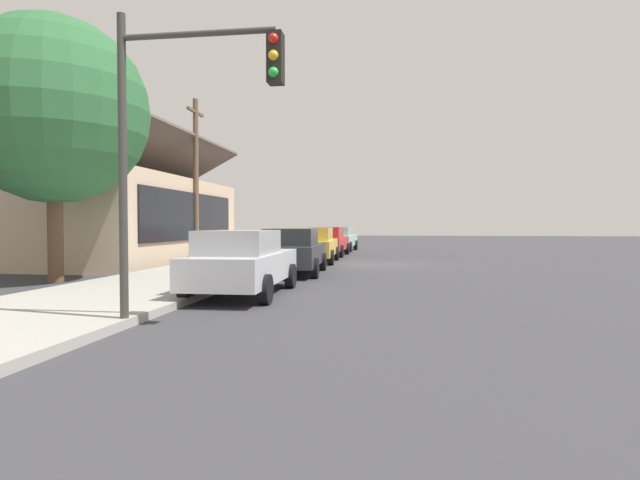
{
  "coord_description": "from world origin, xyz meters",
  "views": [
    {
      "loc": [
        -22.33,
        -0.87,
        1.72
      ],
      "look_at": [
        -0.43,
        2.28,
        1.07
      ],
      "focal_mm": 29.03,
      "sensor_mm": 36.0,
      "label": 1
    }
  ],
  "objects_px": {
    "car_mustard": "(313,245)",
    "car_seafoam": "(339,238)",
    "car_silver": "(243,262)",
    "fire_hydrant_red": "(310,245)",
    "utility_pole_wooden": "(196,177)",
    "car_cherry": "(327,241)",
    "shade_tree": "(54,111)",
    "car_charcoal": "(293,251)",
    "traffic_light_main": "(183,116)"
  },
  "relations": [
    {
      "from": "car_mustard",
      "to": "car_seafoam",
      "type": "bearing_deg",
      "value": -2.26
    },
    {
      "from": "car_cherry",
      "to": "fire_hydrant_red",
      "type": "height_order",
      "value": "car_cherry"
    },
    {
      "from": "traffic_light_main",
      "to": "utility_pole_wooden",
      "type": "bearing_deg",
      "value": 20.92
    },
    {
      "from": "car_mustard",
      "to": "fire_hydrant_red",
      "type": "bearing_deg",
      "value": 7.97
    },
    {
      "from": "car_mustard",
      "to": "utility_pole_wooden",
      "type": "xyz_separation_m",
      "value": [
        -0.29,
        5.43,
        3.11
      ]
    },
    {
      "from": "car_silver",
      "to": "shade_tree",
      "type": "height_order",
      "value": "shade_tree"
    },
    {
      "from": "car_cherry",
      "to": "car_seafoam",
      "type": "bearing_deg",
      "value": 0.65
    },
    {
      "from": "car_cherry",
      "to": "utility_pole_wooden",
      "type": "xyz_separation_m",
      "value": [
        -5.49,
        5.41,
        3.11
      ]
    },
    {
      "from": "car_cherry",
      "to": "shade_tree",
      "type": "distance_m",
      "value": 16.21
    },
    {
      "from": "car_silver",
      "to": "car_seafoam",
      "type": "bearing_deg",
      "value": -0.85
    },
    {
      "from": "car_mustard",
      "to": "shade_tree",
      "type": "bearing_deg",
      "value": 143.39
    },
    {
      "from": "car_charcoal",
      "to": "car_seafoam",
      "type": "bearing_deg",
      "value": -2.32
    },
    {
      "from": "car_mustard",
      "to": "utility_pole_wooden",
      "type": "relative_size",
      "value": 0.66
    },
    {
      "from": "car_cherry",
      "to": "car_silver",
      "type": "bearing_deg",
      "value": -178.87
    },
    {
      "from": "fire_hydrant_red",
      "to": "utility_pole_wooden",
      "type": "bearing_deg",
      "value": 154.31
    },
    {
      "from": "car_seafoam",
      "to": "fire_hydrant_red",
      "type": "height_order",
      "value": "car_seafoam"
    },
    {
      "from": "car_silver",
      "to": "car_cherry",
      "type": "height_order",
      "value": "same"
    },
    {
      "from": "car_silver",
      "to": "traffic_light_main",
      "type": "bearing_deg",
      "value": -177.47
    },
    {
      "from": "car_cherry",
      "to": "traffic_light_main",
      "type": "height_order",
      "value": "traffic_light_main"
    },
    {
      "from": "car_silver",
      "to": "fire_hydrant_red",
      "type": "bearing_deg",
      "value": 3.51
    },
    {
      "from": "car_silver",
      "to": "car_mustard",
      "type": "xyz_separation_m",
      "value": [
        10.99,
        -0.01,
        0.0
      ]
    },
    {
      "from": "car_mustard",
      "to": "car_charcoal",
      "type": "bearing_deg",
      "value": 179.4
    },
    {
      "from": "shade_tree",
      "to": "car_cherry",
      "type": "bearing_deg",
      "value": -23.57
    },
    {
      "from": "car_cherry",
      "to": "traffic_light_main",
      "type": "relative_size",
      "value": 0.93
    },
    {
      "from": "shade_tree",
      "to": "utility_pole_wooden",
      "type": "xyz_separation_m",
      "value": [
        8.86,
        -0.85,
        -1.13
      ]
    },
    {
      "from": "car_seafoam",
      "to": "utility_pole_wooden",
      "type": "bearing_deg",
      "value": 156.07
    },
    {
      "from": "shade_tree",
      "to": "fire_hydrant_red",
      "type": "relative_size",
      "value": 10.99
    },
    {
      "from": "car_charcoal",
      "to": "fire_hydrant_red",
      "type": "relative_size",
      "value": 6.81
    },
    {
      "from": "car_silver",
      "to": "utility_pole_wooden",
      "type": "height_order",
      "value": "utility_pole_wooden"
    },
    {
      "from": "car_charcoal",
      "to": "shade_tree",
      "type": "bearing_deg",
      "value": 116.73
    },
    {
      "from": "car_mustard",
      "to": "car_seafoam",
      "type": "height_order",
      "value": "same"
    },
    {
      "from": "car_seafoam",
      "to": "shade_tree",
      "type": "bearing_deg",
      "value": 164.98
    },
    {
      "from": "car_silver",
      "to": "fire_hydrant_red",
      "type": "distance_m",
      "value": 19.07
    },
    {
      "from": "car_cherry",
      "to": "traffic_light_main",
      "type": "distance_m",
      "value": 20.47
    },
    {
      "from": "car_silver",
      "to": "car_cherry",
      "type": "relative_size",
      "value": 0.99
    },
    {
      "from": "traffic_light_main",
      "to": "fire_hydrant_red",
      "type": "relative_size",
      "value": 7.32
    },
    {
      "from": "car_charcoal",
      "to": "traffic_light_main",
      "type": "height_order",
      "value": "traffic_light_main"
    },
    {
      "from": "utility_pole_wooden",
      "to": "fire_hydrant_red",
      "type": "height_order",
      "value": "utility_pole_wooden"
    },
    {
      "from": "car_mustard",
      "to": "utility_pole_wooden",
      "type": "distance_m",
      "value": 6.27
    },
    {
      "from": "car_mustard",
      "to": "car_cherry",
      "type": "distance_m",
      "value": 5.2
    },
    {
      "from": "car_cherry",
      "to": "traffic_light_main",
      "type": "bearing_deg",
      "value": -178.21
    },
    {
      "from": "traffic_light_main",
      "to": "fire_hydrant_red",
      "type": "xyz_separation_m",
      "value": [
        23.12,
        1.66,
        -2.99
      ]
    },
    {
      "from": "car_charcoal",
      "to": "shade_tree",
      "type": "height_order",
      "value": "shade_tree"
    },
    {
      "from": "utility_pole_wooden",
      "to": "shade_tree",
      "type": "bearing_deg",
      "value": 174.54
    },
    {
      "from": "car_mustard",
      "to": "shade_tree",
      "type": "relative_size",
      "value": 0.63
    },
    {
      "from": "car_silver",
      "to": "car_mustard",
      "type": "height_order",
      "value": "same"
    },
    {
      "from": "car_charcoal",
      "to": "car_silver",
      "type": "bearing_deg",
      "value": 175.62
    },
    {
      "from": "car_silver",
      "to": "car_charcoal",
      "type": "relative_size",
      "value": 0.98
    },
    {
      "from": "car_mustard",
      "to": "utility_pole_wooden",
      "type": "height_order",
      "value": "utility_pole_wooden"
    },
    {
      "from": "utility_pole_wooden",
      "to": "car_charcoal",
      "type": "bearing_deg",
      "value": -133.11
    }
  ]
}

